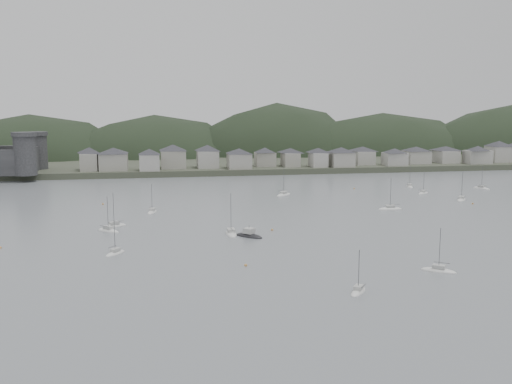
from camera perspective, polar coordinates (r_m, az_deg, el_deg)
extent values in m
plane|color=slate|center=(119.31, 6.56, -8.11)|extent=(900.00, 900.00, 0.00)
cube|color=#383D2D|center=(407.00, -5.59, 3.87)|extent=(900.00, 250.00, 3.00)
ellipsoid|color=black|center=(391.47, -21.67, 1.42)|extent=(138.98, 92.48, 81.13)
ellipsoid|color=black|center=(384.69, -10.09, 1.80)|extent=(132.08, 90.41, 79.74)
ellipsoid|color=black|center=(394.20, 2.07, 1.69)|extent=(133.88, 88.37, 101.41)
ellipsoid|color=black|center=(411.99, 12.51, 2.12)|extent=(165.81, 81.78, 82.55)
cylinder|color=#2E2E30|center=(282.26, -22.29, 3.39)|extent=(10.00, 10.00, 18.00)
cylinder|color=#2E2E30|center=(309.67, -21.23, 3.75)|extent=(10.00, 10.00, 17.00)
cube|color=#2E2E30|center=(296.17, -21.71, 3.05)|extent=(3.50, 30.00, 12.00)
cube|color=#9D9C8F|center=(294.15, -16.45, 2.94)|extent=(8.34, 12.91, 8.59)
pyramid|color=#2B2B31|center=(293.68, -16.50, 4.06)|extent=(15.78, 15.78, 3.01)
cube|color=#9D9C8F|center=(292.52, -14.18, 2.98)|extent=(13.68, 13.35, 8.36)
pyramid|color=#2B2B31|center=(292.05, -14.22, 4.08)|extent=(20.07, 20.07, 2.93)
cube|color=#A6A39C|center=(286.59, -10.71, 2.95)|extent=(9.78, 10.20, 8.08)
pyramid|color=#2B2B31|center=(286.13, -10.74, 4.04)|extent=(14.83, 14.83, 2.83)
cube|color=#9D9C8F|center=(296.30, -8.36, 3.28)|extent=(12.59, 13.33, 9.09)
pyramid|color=#2B2B31|center=(295.82, -8.39, 4.47)|extent=(19.24, 19.24, 3.18)
cube|color=#A6A39C|center=(295.92, -4.91, 3.31)|extent=(10.74, 12.17, 8.87)
pyramid|color=#2B2B31|center=(295.45, -4.92, 4.47)|extent=(17.01, 17.01, 3.10)
cube|color=#9D9C8F|center=(291.40, -1.71, 3.14)|extent=(11.63, 12.09, 7.69)
pyramid|color=#2B2B31|center=(290.96, -1.71, 4.16)|extent=(17.61, 17.61, 2.69)
cube|color=#9D9C8F|center=(302.55, 0.92, 3.32)|extent=(10.37, 9.35, 7.44)
pyramid|color=#2B2B31|center=(302.14, 0.92, 4.27)|extent=(14.65, 14.65, 2.60)
cube|color=#9D9C8F|center=(303.13, 3.49, 3.30)|extent=(8.24, 12.20, 7.22)
pyramid|color=#2B2B31|center=(302.73, 3.50, 4.21)|extent=(15.17, 15.17, 2.53)
cube|color=#A6A39C|center=(301.71, 6.29, 3.26)|extent=(8.06, 10.91, 7.46)
pyramid|color=#2B2B31|center=(301.30, 6.31, 4.21)|extent=(14.08, 14.08, 2.61)
cube|color=#9D9C8F|center=(304.05, 8.60, 3.27)|extent=(11.73, 11.78, 7.66)
pyramid|color=#2B2B31|center=(303.63, 8.62, 4.24)|extent=(17.46, 17.46, 2.68)
cube|color=#A6A39C|center=(318.68, 10.72, 3.43)|extent=(10.19, 13.02, 7.33)
pyramid|color=#2B2B31|center=(318.30, 10.75, 4.31)|extent=(17.23, 17.23, 2.57)
cube|color=#A6A39C|center=(316.29, 13.82, 3.25)|extent=(11.70, 9.81, 6.88)
pyramid|color=#2B2B31|center=(315.92, 13.85, 4.09)|extent=(15.97, 15.97, 2.41)
cube|color=#A6A39C|center=(331.42, 15.86, 3.41)|extent=(12.83, 12.48, 7.00)
pyramid|color=#2B2B31|center=(331.06, 15.90, 4.23)|extent=(18.79, 18.79, 2.45)
cube|color=#A6A39C|center=(340.35, 18.60, 3.41)|extent=(11.07, 13.50, 6.97)
pyramid|color=#2B2B31|center=(340.01, 18.64, 4.20)|extent=(18.25, 18.25, 2.44)
cube|color=#A6A39C|center=(341.44, 21.48, 3.31)|extent=(13.75, 9.12, 7.34)
pyramid|color=#2B2B31|center=(341.08, 21.52, 4.14)|extent=(16.97, 16.97, 2.57)
cube|color=#A6A39C|center=(355.72, 23.28, 3.54)|extent=(11.37, 11.57, 9.05)
pyramid|color=#2B2B31|center=(355.31, 23.34, 4.52)|extent=(17.03, 17.03, 3.17)
ellipsoid|color=silver|center=(235.84, 16.55, -0.13)|extent=(6.87, 5.79, 1.38)
cube|color=#B2B3AE|center=(235.70, 16.56, 0.10)|extent=(2.84, 2.63, 0.70)
cylinder|color=#3F3F42|center=(235.24, 16.59, 0.94)|extent=(0.12, 0.12, 8.60)
cylinder|color=#3F3F42|center=(235.80, 16.26, 0.26)|extent=(2.57, 1.88, 0.10)
ellipsoid|color=silver|center=(137.27, -14.03, -6.07)|extent=(5.41, 6.46, 1.29)
cube|color=#B2B3AE|center=(137.04, -14.04, -5.69)|extent=(2.46, 2.66, 0.70)
cylinder|color=#3F3F42|center=(136.30, -14.09, -4.37)|extent=(0.12, 0.12, 8.06)
cylinder|color=#3F3F42|center=(137.87, -14.31, -5.38)|extent=(1.76, 2.43, 0.10)
ellipsoid|color=silver|center=(257.83, 21.82, 0.32)|extent=(5.15, 8.35, 1.59)
cube|color=#B2B3AE|center=(257.68, 21.83, 0.56)|extent=(2.61, 3.22, 0.70)
cylinder|color=#3F3F42|center=(257.20, 21.88, 1.45)|extent=(0.12, 0.12, 9.95)
cylinder|color=#3F3F42|center=(256.22, 21.90, 0.64)|extent=(1.34, 3.40, 0.10)
ellipsoid|color=silver|center=(108.19, 10.29, -9.92)|extent=(5.47, 6.28, 1.27)
cube|color=#B2B3AE|center=(107.90, 10.30, -9.45)|extent=(2.46, 2.61, 0.70)
cylinder|color=#3F3F42|center=(106.97, 10.35, -7.82)|extent=(0.12, 0.12, 7.94)
cylinder|color=#3F3F42|center=(107.17, 10.84, -9.28)|extent=(1.82, 2.33, 0.10)
ellipsoid|color=silver|center=(162.44, -14.69, -3.84)|extent=(7.31, 7.02, 1.54)
cube|color=#B2B3AE|center=(162.22, -14.70, -3.48)|extent=(3.12, 3.07, 0.70)
cylinder|color=#3F3F42|center=(161.47, -14.76, -2.13)|extent=(0.12, 0.12, 9.60)
cylinder|color=#3F3F42|center=(161.27, -15.10, -3.36)|extent=(2.60, 2.42, 0.10)
ellipsoid|color=silver|center=(125.42, 17.97, -7.62)|extent=(7.22, 6.30, 1.46)
cube|color=#B2B3AE|center=(125.15, 17.99, -7.17)|extent=(3.01, 2.83, 0.70)
cylinder|color=#3F3F42|center=(124.23, 18.07, -5.53)|extent=(0.12, 0.12, 9.13)
cylinder|color=#3F3F42|center=(126.17, 18.25, -6.80)|extent=(2.67, 2.08, 0.10)
ellipsoid|color=silver|center=(153.60, -2.53, -4.27)|extent=(2.94, 8.93, 1.78)
cube|color=#B2B3AE|center=(153.35, -2.54, -3.84)|extent=(1.99, 3.14, 0.70)
cylinder|color=#3F3F42|center=(152.45, -2.55, -2.18)|extent=(0.12, 0.12, 11.13)
cylinder|color=#3F3F42|center=(151.68, -2.46, -3.77)|extent=(0.14, 4.01, 0.10)
ellipsoid|color=silver|center=(253.48, 15.25, 0.50)|extent=(3.94, 7.69, 1.47)
cube|color=#B2B3AE|center=(253.34, 15.26, 0.73)|extent=(2.15, 2.87, 0.70)
cylinder|color=#3F3F42|center=(252.89, 15.29, 1.56)|extent=(0.12, 0.12, 9.18)
cylinder|color=#3F3F42|center=(254.29, 15.08, 0.89)|extent=(0.84, 3.24, 0.10)
ellipsoid|color=silver|center=(168.13, -14.14, -3.41)|extent=(7.86, 6.28, 1.55)
cube|color=#B2B3AE|center=(167.91, -14.15, -3.05)|extent=(3.20, 2.90, 0.70)
cylinder|color=#3F3F42|center=(167.19, -14.20, -1.73)|extent=(0.12, 0.12, 9.69)
cylinder|color=#3F3F42|center=(166.99, -13.77, -2.91)|extent=(2.99, 1.97, 0.10)
ellipsoid|color=silver|center=(188.20, -10.44, -2.04)|extent=(4.32, 7.90, 1.51)
cube|color=#B2B3AE|center=(188.01, -10.45, -1.72)|extent=(2.29, 2.98, 0.70)
cylinder|color=#3F3F42|center=(187.38, -10.48, -0.58)|extent=(0.12, 0.12, 9.41)
cylinder|color=#3F3F42|center=(189.20, -10.56, -1.49)|extent=(0.99, 3.29, 0.10)
ellipsoid|color=silver|center=(221.76, 2.82, -0.32)|extent=(8.16, 8.24, 1.76)
cube|color=#B2B3AE|center=(221.58, 2.82, -0.02)|extent=(3.53, 3.55, 0.70)
cylinder|color=#3F3F42|center=(220.97, 2.83, 1.13)|extent=(0.12, 0.12, 10.99)
cylinder|color=#3F3F42|center=(222.34, 2.48, 0.16)|extent=(2.84, 2.89, 0.10)
ellipsoid|color=silver|center=(223.14, 20.03, -0.77)|extent=(7.35, 8.09, 1.66)
cube|color=#B2B3AE|center=(222.97, 20.05, -0.48)|extent=(3.26, 3.41, 0.70)
cylinder|color=#3F3F42|center=(222.39, 20.10, 0.59)|extent=(0.12, 0.12, 10.39)
cylinder|color=#3F3F42|center=(222.39, 20.41, -0.38)|extent=(2.46, 2.94, 0.10)
ellipsoid|color=silver|center=(195.86, 13.40, -1.72)|extent=(8.39, 2.87, 1.66)
cube|color=#B2B3AE|center=(195.67, 13.41, -1.39)|extent=(2.96, 1.90, 0.70)
cylinder|color=#3F3F42|center=(195.01, 13.45, -0.17)|extent=(0.12, 0.12, 10.40)
cylinder|color=#3F3F42|center=(196.22, 13.81, -1.21)|extent=(3.75, 0.19, 0.10)
ellipsoid|color=black|center=(150.69, -0.70, -4.52)|extent=(8.02, 8.28, 1.87)
cube|color=#B2B3AE|center=(150.34, -0.70, -3.93)|extent=(3.47, 3.48, 1.40)
cylinder|color=#3F3F42|center=(150.15, -0.70, -3.59)|extent=(0.10, 0.10, 1.20)
sphere|color=#C28840|center=(158.35, 1.64, -3.84)|extent=(0.70, 0.70, 0.70)
sphere|color=#C28840|center=(242.23, 9.89, 0.34)|extent=(0.70, 0.70, 0.70)
sphere|color=#C28840|center=(124.70, 19.00, -7.72)|extent=(0.70, 0.70, 0.70)
sphere|color=#C28840|center=(207.55, -15.21, -1.19)|extent=(0.70, 0.70, 0.70)
sphere|color=#C28840|center=(151.88, -24.43, -5.15)|extent=(0.70, 0.70, 0.70)
sphere|color=#C28840|center=(215.57, 21.05, -1.11)|extent=(0.70, 0.70, 0.70)
sphere|color=#C28840|center=(123.37, -1.04, -7.42)|extent=(0.70, 0.70, 0.70)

